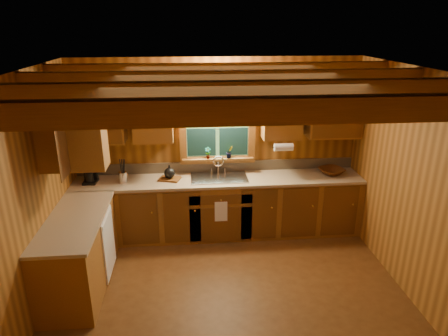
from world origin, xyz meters
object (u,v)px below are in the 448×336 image
coffee_maker (90,172)px  cutting_board (170,179)px  sink (219,181)px  wicker_basket (331,171)px

coffee_maker → cutting_board: 1.13m
sink → coffee_maker: coffee_maker is taller
sink → cutting_board: bearing=-180.0°
wicker_basket → sink: bearing=-179.6°
sink → wicker_basket: (1.70, 0.01, 0.09)m
coffee_maker → wicker_basket: (3.53, -0.00, -0.11)m
sink → cutting_board: size_ratio=2.76×
coffee_maker → cutting_board: (1.12, -0.01, -0.15)m
cutting_board → coffee_maker: bearing=-163.5°
cutting_board → sink: bearing=17.2°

